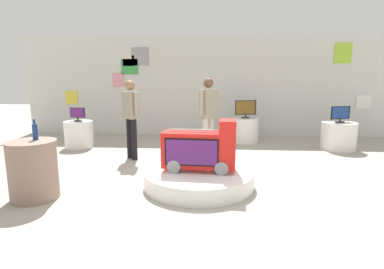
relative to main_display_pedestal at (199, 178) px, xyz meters
The scene contains 14 objects.
ground_plane 0.15m from the main_display_pedestal, 73.33° to the right, with size 30.00×30.00×0.00m, color #A8A091.
back_wall_display 4.63m from the main_display_pedestal, 89.72° to the left, with size 10.78×0.13×2.86m.
main_display_pedestal is the anchor object (origin of this frame).
novelty_firetruck_tv 0.45m from the main_display_pedestal, 20.92° to the right, with size 1.12×0.47×0.78m.
display_pedestal_left_rear 3.58m from the main_display_pedestal, 73.04° to the left, with size 0.68×0.68×0.64m, color white.
tv_on_left_rear 3.65m from the main_display_pedestal, 73.04° to the left, with size 0.55×0.22×0.46m.
display_pedestal_center_rear 3.92m from the main_display_pedestal, 140.26° to the left, with size 0.67×0.67×0.64m, color white.
tv_on_center_rear 3.98m from the main_display_pedestal, 140.30° to the left, with size 0.37×0.18×0.33m.
display_pedestal_right_rear 4.17m from the main_display_pedestal, 41.03° to the left, with size 0.78×0.78×0.64m, color white.
tv_on_right_rear 4.22m from the main_display_pedestal, 41.00° to the left, with size 0.47×0.21×0.37m.
side_table_round 2.33m from the main_display_pedestal, 163.51° to the right, with size 0.65×0.65×0.81m.
bottle_on_side_table 2.41m from the main_display_pedestal, 165.40° to the right, with size 0.07×0.07×0.28m.
shopper_browsing_near_truck 2.03m from the main_display_pedestal, 86.76° to the left, with size 0.37×0.48×1.65m.
shopper_browsing_rear 2.26m from the main_display_pedestal, 133.43° to the left, with size 0.40×0.44×1.60m.
Camera 1 is at (0.19, -4.36, 1.61)m, focal length 28.31 mm.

